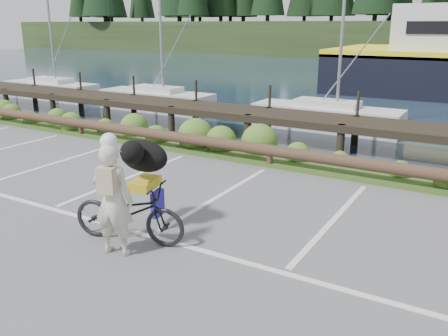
# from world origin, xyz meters

# --- Properties ---
(ground) EXTENTS (72.00, 72.00, 0.00)m
(ground) POSITION_xyz_m (0.00, 0.00, 0.00)
(ground) COLOR #565659
(vegetation_strip) EXTENTS (34.00, 1.60, 0.10)m
(vegetation_strip) POSITION_xyz_m (0.00, 5.30, 0.05)
(vegetation_strip) COLOR #3D5B21
(vegetation_strip) RESTS_ON ground
(log_rail) EXTENTS (32.00, 0.30, 0.60)m
(log_rail) POSITION_xyz_m (0.00, 4.60, 0.00)
(log_rail) COLOR #443021
(log_rail) RESTS_ON ground
(bicycle) EXTENTS (2.17, 1.18, 1.08)m
(bicycle) POSITION_xyz_m (-0.19, -0.71, 0.54)
(bicycle) COLOR black
(bicycle) RESTS_ON ground
(cyclist) EXTENTS (0.77, 0.60, 1.89)m
(cyclist) POSITION_xyz_m (-0.08, -1.18, 0.94)
(cyclist) COLOR beige
(cyclist) RESTS_ON ground
(dog) EXTENTS (0.72, 1.11, 0.59)m
(dog) POSITION_xyz_m (-0.35, -0.07, 1.37)
(dog) COLOR black
(dog) RESTS_ON bicycle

